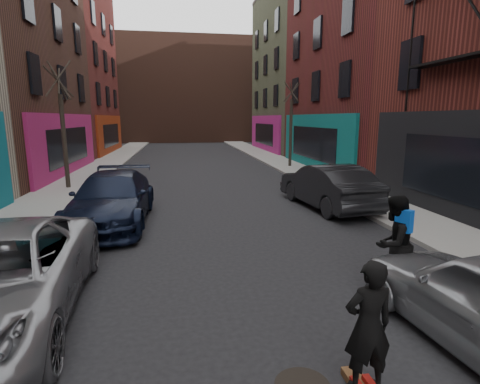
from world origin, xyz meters
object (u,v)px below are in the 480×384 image
object	(u,v)px
parked_left_end	(112,199)
skateboarder	(368,326)
pedestrian	(393,243)
tree_left_far	(62,115)
parked_right_end	(327,186)
tree_right_far	(291,114)

from	to	relation	value
parked_left_end	skateboarder	world-z (taller)	skateboarder
pedestrian	skateboarder	bearing A→B (deg)	29.27
parked_left_end	tree_left_far	bearing A→B (deg)	117.08
tree_left_far	parked_right_end	world-z (taller)	tree_left_far
parked_right_end	skateboarder	bearing A→B (deg)	63.60
tree_left_far	skateboarder	bearing A→B (deg)	-63.45
tree_right_far	pedestrian	world-z (taller)	tree_right_far
tree_left_far	parked_left_end	bearing A→B (deg)	-64.05
tree_left_far	parked_left_end	distance (m)	7.33
parked_right_end	skateboarder	size ratio (longest dim) A/B	3.07
tree_right_far	parked_right_end	size ratio (longest dim) A/B	1.38
tree_left_far	pedestrian	world-z (taller)	tree_left_far
tree_right_far	skateboarder	bearing A→B (deg)	-104.31
parked_right_end	tree_right_far	bearing A→B (deg)	-106.84
parked_right_end	skateboarder	xyz separation A→B (m)	(-3.25, -9.21, 0.09)
tree_right_far	parked_left_end	bearing A→B (deg)	-127.69
tree_left_far	parked_right_end	size ratio (longest dim) A/B	1.32
skateboarder	pedestrian	bearing A→B (deg)	-126.35
tree_right_far	pedestrian	xyz separation A→B (m)	(-3.35, -17.86, -2.59)
parked_right_end	parked_left_end	bearing A→B (deg)	0.52
tree_left_far	skateboarder	world-z (taller)	tree_left_far
tree_right_far	skateboarder	distance (m)	21.22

